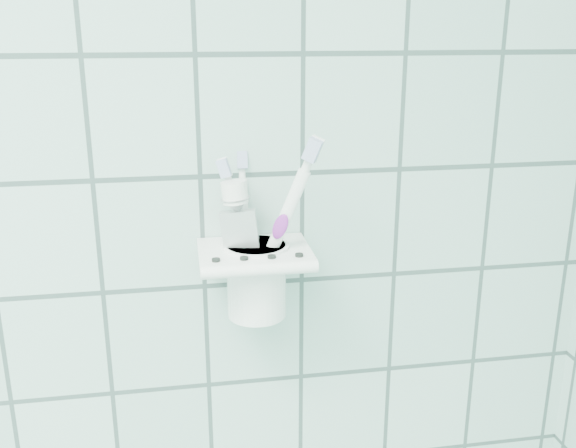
% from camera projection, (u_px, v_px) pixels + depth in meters
% --- Properties ---
extents(holder_bracket, '(0.13, 0.10, 0.04)m').
position_uv_depth(holder_bracket, '(254.00, 255.00, 0.73)').
color(holder_bracket, white).
rests_on(holder_bracket, wall_back).
extents(cup, '(0.08, 0.08, 0.09)m').
position_uv_depth(cup, '(256.00, 277.00, 0.74)').
color(cup, white).
rests_on(cup, holder_bracket).
extents(toothbrush_pink, '(0.06, 0.03, 0.18)m').
position_uv_depth(toothbrush_pink, '(269.00, 231.00, 0.73)').
color(toothbrush_pink, white).
rests_on(toothbrush_pink, cup).
extents(toothbrush_blue, '(0.01, 0.05, 0.18)m').
position_uv_depth(toothbrush_blue, '(245.00, 232.00, 0.73)').
color(toothbrush_blue, white).
rests_on(toothbrush_blue, cup).
extents(toothbrush_orange, '(0.08, 0.05, 0.22)m').
position_uv_depth(toothbrush_orange, '(246.00, 216.00, 0.72)').
color(toothbrush_orange, white).
rests_on(toothbrush_orange, cup).
extents(toothpaste_tube, '(0.05, 0.04, 0.16)m').
position_uv_depth(toothpaste_tube, '(249.00, 238.00, 0.72)').
color(toothpaste_tube, silver).
rests_on(toothpaste_tube, cup).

